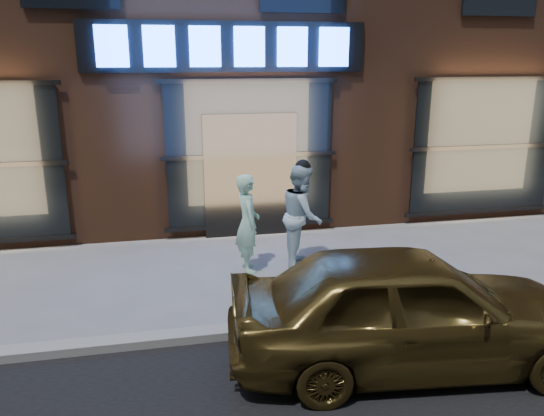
# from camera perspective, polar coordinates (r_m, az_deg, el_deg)

# --- Properties ---
(ground) EXTENTS (90.00, 90.00, 0.00)m
(ground) POSITION_cam_1_polar(r_m,az_deg,el_deg) (7.10, 3.11, -12.85)
(ground) COLOR slate
(ground) RESTS_ON ground
(curb) EXTENTS (60.00, 0.25, 0.12)m
(curb) POSITION_cam_1_polar(r_m,az_deg,el_deg) (7.07, 3.12, -12.43)
(curb) COLOR gray
(curb) RESTS_ON ground
(man_bowtie) EXTENTS (0.43, 0.62, 1.63)m
(man_bowtie) POSITION_cam_1_polar(r_m,az_deg,el_deg) (8.63, -2.64, -1.64)
(man_bowtie) COLOR #B8F2CB
(man_bowtie) RESTS_ON ground
(man_cap) EXTENTS (0.84, 0.98, 1.74)m
(man_cap) POSITION_cam_1_polar(r_m,az_deg,el_deg) (8.89, 3.25, -0.77)
(man_cap) COLOR silver
(man_cap) RESTS_ON ground
(gold_sedan) EXTENTS (4.25, 2.08, 1.40)m
(gold_sedan) POSITION_cam_1_polar(r_m,az_deg,el_deg) (6.26, 14.62, -10.32)
(gold_sedan) COLOR brown
(gold_sedan) RESTS_ON ground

